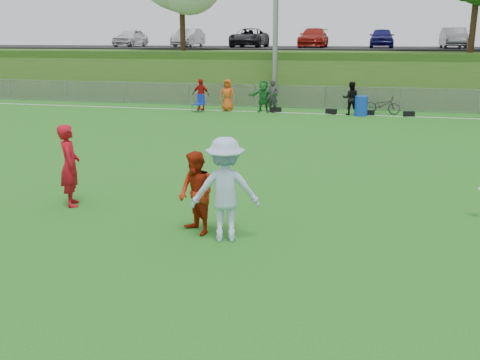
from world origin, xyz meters
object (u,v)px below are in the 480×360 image
(player_blue, at_px, (225,190))
(recycling_bin, at_px, (361,106))
(player_red_center, at_px, (196,193))
(player_red_left, at_px, (70,165))
(bicycle, at_px, (382,105))

(player_blue, bearing_deg, recycling_bin, -111.85)
(player_red_center, relative_size, recycling_bin, 1.71)
(player_red_left, bearing_deg, player_red_center, -137.56)
(player_red_center, bearing_deg, player_blue, 23.04)
(player_red_left, relative_size, recycling_bin, 1.95)
(player_red_center, distance_m, recycling_bin, 18.27)
(player_red_left, relative_size, player_blue, 0.94)
(player_red_center, xyz_separation_m, recycling_bin, (2.91, 18.04, -0.35))
(player_red_left, xyz_separation_m, bicycle, (7.45, 17.85, -0.49))
(player_red_center, bearing_deg, recycling_bin, 121.16)
(player_red_left, distance_m, player_red_center, 3.65)
(player_blue, relative_size, bicycle, 1.13)
(player_red_left, distance_m, bicycle, 19.35)
(player_red_center, relative_size, bicycle, 0.93)
(bicycle, bearing_deg, recycling_bin, 143.13)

